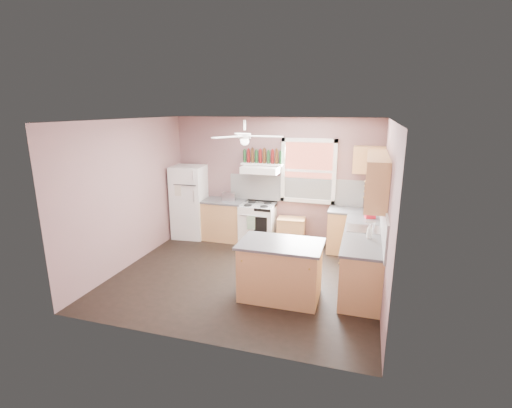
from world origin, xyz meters
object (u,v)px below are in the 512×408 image
(stove, at_px, (258,223))
(island, at_px, (280,271))
(cart, at_px, (291,232))
(refrigerator, at_px, (190,202))
(toaster, at_px, (229,197))

(stove, bearing_deg, island, -67.40)
(cart, bearing_deg, stove, 178.78)
(refrigerator, bearing_deg, island, -45.35)
(toaster, bearing_deg, cart, -6.23)
(stove, height_order, island, same)
(stove, xyz_separation_m, island, (1.03, -2.24, 0.00))
(refrigerator, xyz_separation_m, cart, (2.33, 0.11, -0.53))
(toaster, xyz_separation_m, cart, (1.39, 0.06, -0.70))
(refrigerator, xyz_separation_m, toaster, (0.94, 0.05, 0.17))
(cart, bearing_deg, island, -87.76)
(cart, bearing_deg, refrigerator, 177.61)
(stove, bearing_deg, toaster, 179.04)
(toaster, distance_m, cart, 1.56)
(refrigerator, relative_size, island, 1.36)
(stove, bearing_deg, refrigerator, -179.82)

